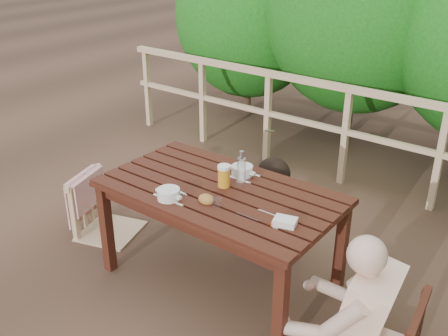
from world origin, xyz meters
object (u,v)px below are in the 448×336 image
Objects in this scene: beer_glass at (224,177)px; bread_roll at (207,199)px; chair_left at (106,182)px; bottle at (241,169)px; chair_far at (278,194)px; woman at (280,173)px; tumbler at (217,204)px; chair_right at (383,300)px; butter_tub at (285,223)px; diner_right at (394,269)px; table at (220,237)px; soup_near at (169,195)px; soup_far at (242,171)px.

bread_roll is at bearing -79.48° from beer_glass.
bottle is at bearing -99.12° from chair_left.
woman reaches higher than chair_far.
beer_glass reaches higher than tumbler.
chair_right is 0.70m from butter_tub.
diner_right is at bearing 7.14° from tumbler.
chair_right reaches higher than butter_tub.
bottle is at bearing 56.80° from table.
beer_glass is 0.62m from butter_tub.
soup_near is (-0.19, -1.08, 0.21)m from woman.
chair_right is 3.48× the size of bottle.
bottle is 1.98× the size of butter_tub.
tumbler is at bearing 18.65° from soup_near.
butter_tub reaches higher than table.
bottle reaches higher than tumbler.
butter_tub is at bearing -90.59° from chair_right.
woman is 4.35× the size of bottle.
beer_glass reaches higher than soup_far.
woman is (0.01, 0.77, 0.21)m from table.
diner_right reaches higher than woman.
soup_far is at bearing -111.67° from chair_right.
bottle is (0.09, 0.13, 0.51)m from table.
beer_glass is 0.29m from tumbler.
soup_near is 0.34m from tumbler.
bread_roll is 0.26m from beer_glass.
beer_glass is at bearing 87.62° from table.
tumbler is (0.06, -0.34, -0.10)m from bottle.
bread_roll is 0.86× the size of butter_tub.
soup_near is 0.52m from bottle.
woman reaches higher than chair_left.
tumbler is (1.28, -0.16, 0.31)m from chair_left.
diner_right reaches higher than beer_glass.
beer_glass is at bearing -102.74° from chair_far.
chair_right reaches higher than soup_far.
diner_right reaches higher than tumbler.
beer_glass is at bearing -101.85° from chair_right.
woman is 0.99m from bread_roll.
soup_far reaches higher than chair_far.
bread_roll is 1.58× the size of tumbler.
soup_near is at bearing -107.10° from soup_far.
woman reaches higher than tumbler.
table is 1.99× the size of chair_far.
bottle reaches higher than butter_tub.
soup_far is at bearing 89.99° from table.
bread_roll is (1.19, -0.15, 0.30)m from chair_left.
soup_near is 0.60m from soup_far.
chair_far is 1.12m from butter_tub.
soup_far is at bearing 131.34° from butter_tub.
soup_near is 2.18× the size of bread_roll.
bottle is (-1.16, 0.20, 0.19)m from diner_right.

